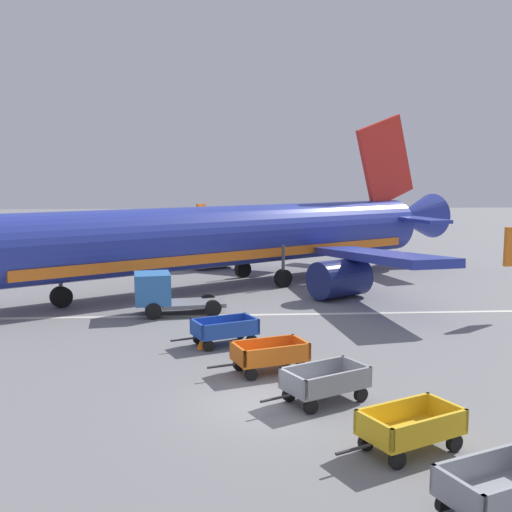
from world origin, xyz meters
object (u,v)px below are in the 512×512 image
object	(u,v)px
traffic_cone_near_plane	(203,340)
baggage_cart_fourth_in_row	(270,355)
service_truck_beside_carts	(163,293)
baggage_cart_third_in_row	(325,382)
baggage_cart_second_in_row	(410,428)
baggage_cart_nearest	(501,488)
airplane	(243,236)
baggage_cart_far_end	(224,330)

from	to	relation	value
traffic_cone_near_plane	baggage_cart_fourth_in_row	bearing A→B (deg)	-52.38
service_truck_beside_carts	baggage_cart_third_in_row	bearing A→B (deg)	-63.65
baggage_cart_fourth_in_row	service_truck_beside_carts	xyz separation A→B (m)	(-4.52, 9.14, 0.50)
baggage_cart_second_in_row	baggage_cart_third_in_row	size ratio (longest dim) A/B	1.01
service_truck_beside_carts	traffic_cone_near_plane	distance (m)	6.46
baggage_cart_second_in_row	traffic_cone_near_plane	xyz separation A→B (m)	(-5.36, 9.40, -0.27)
baggage_cart_second_in_row	baggage_cart_third_in_row	xyz separation A→B (m)	(-1.54, 3.43, 0.00)
baggage_cart_fourth_in_row	baggage_cart_third_in_row	bearing A→B (deg)	-63.49
baggage_cart_nearest	baggage_cart_second_in_row	xyz separation A→B (m)	(-0.89, 3.01, 0.00)
airplane	traffic_cone_near_plane	size ratio (longest dim) A/B	50.79
baggage_cart_second_in_row	baggage_cart_fourth_in_row	size ratio (longest dim) A/B	0.98
baggage_cart_third_in_row	service_truck_beside_carts	size ratio (longest dim) A/B	0.76
baggage_cart_second_in_row	baggage_cart_far_end	distance (m)	10.85
service_truck_beside_carts	traffic_cone_near_plane	size ratio (longest dim) A/B	6.95
baggage_cart_nearest	baggage_cart_third_in_row	bearing A→B (deg)	110.71
baggage_cart_nearest	traffic_cone_near_plane	xyz separation A→B (m)	(-6.25, 12.41, -0.27)
baggage_cart_far_end	service_truck_beside_carts	distance (m)	6.35
baggage_cart_far_end	baggage_cart_second_in_row	bearing A→B (deg)	-65.44
baggage_cart_nearest	baggage_cart_third_in_row	world-z (taller)	same
service_truck_beside_carts	traffic_cone_near_plane	xyz separation A→B (m)	(2.13, -6.05, -0.77)
baggage_cart_third_in_row	baggage_cart_fourth_in_row	xyz separation A→B (m)	(-1.43, 2.88, 0.00)
airplane	baggage_cart_third_in_row	distance (m)	20.39
airplane	traffic_cone_near_plane	bearing A→B (deg)	-98.80
baggage_cart_fourth_in_row	service_truck_beside_carts	distance (m)	10.21
service_truck_beside_carts	baggage_cart_second_in_row	bearing A→B (deg)	-64.11
traffic_cone_near_plane	baggage_cart_nearest	bearing A→B (deg)	-63.25
baggage_cart_third_in_row	baggage_cart_fourth_in_row	world-z (taller)	same
baggage_cart_nearest	service_truck_beside_carts	world-z (taller)	service_truck_beside_carts
airplane	baggage_cart_far_end	bearing A→B (deg)	-95.60
baggage_cart_fourth_in_row	service_truck_beside_carts	world-z (taller)	service_truck_beside_carts
baggage_cart_fourth_in_row	traffic_cone_near_plane	xyz separation A→B (m)	(-2.39, 3.10, -0.27)
baggage_cart_nearest	baggage_cart_third_in_row	xyz separation A→B (m)	(-2.43, 6.44, 0.00)
baggage_cart_nearest	service_truck_beside_carts	bearing A→B (deg)	114.44
airplane	baggage_cart_third_in_row	world-z (taller)	airplane
service_truck_beside_carts	traffic_cone_near_plane	bearing A→B (deg)	-70.57
baggage_cart_third_in_row	baggage_cart_far_end	size ratio (longest dim) A/B	0.98
baggage_cart_fourth_in_row	baggage_cart_far_end	xyz separation A→B (m)	(-1.53, 3.56, 0.00)
baggage_cart_second_in_row	traffic_cone_near_plane	size ratio (longest dim) A/B	5.31
baggage_cart_nearest	baggage_cart_far_end	world-z (taller)	same
baggage_cart_third_in_row	traffic_cone_near_plane	world-z (taller)	baggage_cart_third_in_row
airplane	baggage_cart_second_in_row	xyz separation A→B (m)	(3.16, -23.60, -2.45)
baggage_cart_fourth_in_row	airplane	bearing A→B (deg)	90.62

